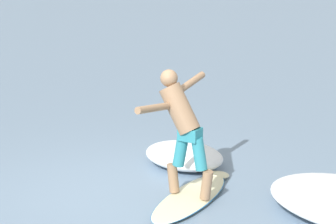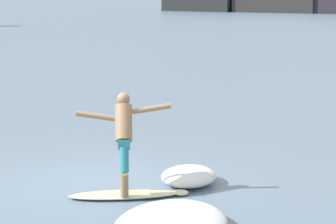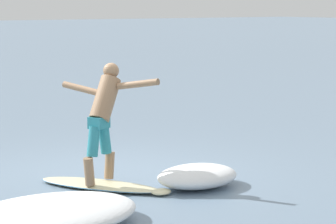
{
  "view_description": "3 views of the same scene",
  "coord_description": "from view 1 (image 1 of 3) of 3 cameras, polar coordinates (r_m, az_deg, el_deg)",
  "views": [
    {
      "loc": [
        -4.88,
        -8.21,
        3.92
      ],
      "look_at": [
        1.09,
        0.32,
        0.9
      ],
      "focal_mm": 85.0,
      "sensor_mm": 36.0,
      "label": 1
    },
    {
      "loc": [
        5.89,
        -12.18,
        3.63
      ],
      "look_at": [
        0.85,
        1.13,
        1.14
      ],
      "focal_mm": 85.0,
      "sensor_mm": 36.0,
      "label": 2
    },
    {
      "loc": [
        9.89,
        -6.09,
        2.5
      ],
      "look_at": [
        0.41,
        0.77,
        0.89
      ],
      "focal_mm": 85.0,
      "sensor_mm": 36.0,
      "label": 3
    }
  ],
  "objects": [
    {
      "name": "surfboard",
      "position": [
        10.23,
        1.64,
        -6.13
      ],
      "size": [
        1.96,
        1.39,
        0.22
      ],
      "color": "beige",
      "rests_on": "ground"
    },
    {
      "name": "wave_foam_at_tail",
      "position": [
        11.41,
        1.16,
        -3.15
      ],
      "size": [
        1.15,
        1.39,
        0.3
      ],
      "color": "white",
      "rests_on": "ground"
    },
    {
      "name": "ground_plane",
      "position": [
        10.32,
        -3.96,
        -6.21
      ],
      "size": [
        200.0,
        200.0,
        0.0
      ],
      "primitive_type": "plane",
      "color": "slate"
    },
    {
      "name": "surfer",
      "position": [
        9.93,
        0.98,
        -0.75
      ],
      "size": [
        1.47,
        0.93,
        1.61
      ],
      "color": "#987352",
      "rests_on": "surfboard"
    }
  ]
}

